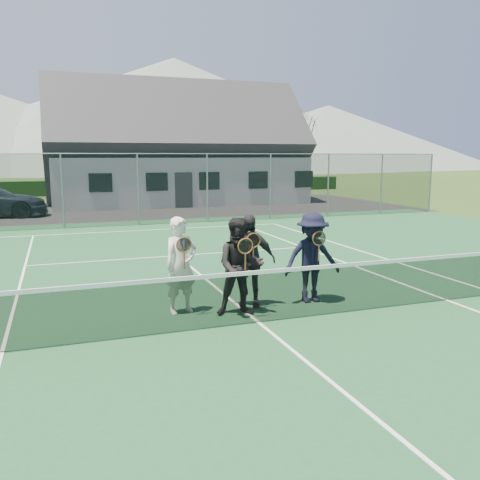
% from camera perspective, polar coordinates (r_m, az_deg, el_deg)
% --- Properties ---
extents(ground, '(220.00, 220.00, 0.00)m').
position_cam_1_polar(ground, '(28.27, -13.23, 3.28)').
color(ground, '#274217').
rests_on(ground, ground).
extents(court_surface, '(30.00, 30.00, 0.02)m').
position_cam_1_polar(court_surface, '(9.04, 2.10, -9.33)').
color(court_surface, '#1C4C2B').
rests_on(court_surface, ground).
extents(tarmac_carpark, '(40.00, 12.00, 0.01)m').
position_cam_1_polar(tarmac_carpark, '(28.10, -21.36, 2.85)').
color(tarmac_carpark, black).
rests_on(tarmac_carpark, ground).
extents(hedge_row, '(40.00, 1.20, 1.10)m').
position_cam_1_polar(hedge_row, '(40.14, -15.29, 5.74)').
color(hedge_row, black).
rests_on(hedge_row, ground).
extents(hill_centre, '(120.00, 120.00, 22.00)m').
position_cam_1_polar(hill_centre, '(105.83, -7.32, 13.76)').
color(hill_centre, slate).
rests_on(hill_centre, ground).
extents(hill_east, '(90.00, 90.00, 14.00)m').
position_cam_1_polar(hill_east, '(118.33, 9.84, 11.30)').
color(hill_east, slate).
rests_on(hill_east, ground).
extents(court_markings, '(11.03, 23.83, 0.01)m').
position_cam_1_polar(court_markings, '(9.04, 2.10, -9.24)').
color(court_markings, white).
rests_on(court_markings, court_surface).
extents(tennis_net, '(11.68, 0.08, 1.10)m').
position_cam_1_polar(tennis_net, '(8.89, 2.12, -6.10)').
color(tennis_net, slate).
rests_on(tennis_net, ground).
extents(perimeter_fence, '(30.07, 0.07, 3.02)m').
position_cam_1_polar(perimeter_fence, '(21.72, -11.35, 5.59)').
color(perimeter_fence, slate).
rests_on(perimeter_fence, ground).
extents(clubhouse, '(15.60, 8.20, 7.70)m').
position_cam_1_polar(clubhouse, '(32.76, -7.25, 11.25)').
color(clubhouse, silver).
rests_on(clubhouse, ground).
extents(tree_c, '(3.20, 3.20, 7.77)m').
position_cam_1_polar(tree_c, '(41.37, -12.90, 13.21)').
color(tree_c, '#3A2815').
rests_on(tree_c, ground).
extents(tree_d, '(3.20, 3.20, 7.77)m').
position_cam_1_polar(tree_d, '(43.77, 0.56, 13.22)').
color(tree_d, '#3D2916').
rests_on(tree_d, ground).
extents(tree_e, '(3.20, 3.20, 7.77)m').
position_cam_1_polar(tree_e, '(46.19, 7.73, 12.94)').
color(tree_e, '#352213').
rests_on(tree_e, ground).
extents(player_a, '(0.75, 0.60, 1.80)m').
position_cam_1_polar(player_a, '(9.44, -6.64, -2.83)').
color(player_a, silver).
rests_on(player_a, court_surface).
extents(player_b, '(1.02, 0.88, 1.80)m').
position_cam_1_polar(player_b, '(9.26, 0.02, -3.02)').
color(player_b, black).
rests_on(player_b, court_surface).
extents(player_c, '(1.14, 0.76, 1.80)m').
position_cam_1_polar(player_c, '(9.84, 0.92, -2.27)').
color(player_c, '#222327').
rests_on(player_c, court_surface).
extents(player_d, '(1.20, 0.74, 1.80)m').
position_cam_1_polar(player_d, '(10.18, 8.08, -1.97)').
color(player_d, black).
rests_on(player_d, court_surface).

